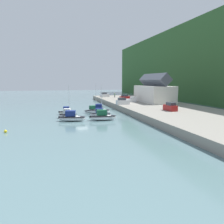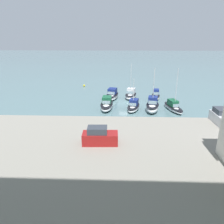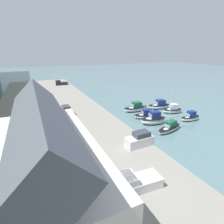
{
  "view_description": "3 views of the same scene",
  "coord_description": "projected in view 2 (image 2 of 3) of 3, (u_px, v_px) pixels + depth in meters",
  "views": [
    {
      "loc": [
        52.82,
        -6.72,
        9.23
      ],
      "look_at": [
        4.57,
        6.27,
        2.01
      ],
      "focal_mm": 35.0,
      "sensor_mm": 36.0,
      "label": 1
    },
    {
      "loc": [
        1.08,
        45.36,
        14.04
      ],
      "look_at": [
        2.37,
        10.76,
        1.66
      ],
      "focal_mm": 35.0,
      "sensor_mm": 36.0,
      "label": 2
    },
    {
      "loc": [
        -32.74,
        28.11,
        14.83
      ],
      "look_at": [
        1.31,
        12.16,
        1.66
      ],
      "focal_mm": 28.0,
      "sensor_mm": 36.0,
      "label": 3
    }
  ],
  "objects": [
    {
      "name": "parked_car_2",
      "position": [
        100.0,
        137.0,
        25.97
      ],
      "size": [
        4.27,
        1.96,
        2.16
      ],
      "rotation": [
        0.0,
        0.0,
        1.61
      ],
      "color": "maroon",
      "rests_on": "quay_promenade"
    },
    {
      "name": "ground_plane",
      "position": [
        125.0,
        103.0,
        47.37
      ],
      "size": [
        320.0,
        320.0,
        0.0
      ],
      "primitive_type": "plane",
      "color": "slate"
    },
    {
      "name": "moored_boat_4",
      "position": [
        156.0,
        95.0,
        49.94
      ],
      "size": [
        2.09,
        4.78,
        2.23
      ],
      "rotation": [
        0.0,
        0.0,
        -0.08
      ],
      "color": "white",
      "rests_on": "ground_plane"
    },
    {
      "name": "parked_car_0",
      "position": [
        221.0,
        117.0,
        32.15
      ],
      "size": [
        1.9,
        4.24,
        2.16
      ],
      "rotation": [
        0.0,
        0.0,
        0.02
      ],
      "color": "silver",
      "rests_on": "quay_promenade"
    },
    {
      "name": "quay_promenade",
      "position": [
        129.0,
        162.0,
        23.87
      ],
      "size": [
        112.82,
        23.91,
        1.61
      ],
      "color": "gray",
      "rests_on": "ground_plane"
    },
    {
      "name": "moored_boat_6",
      "position": [
        112.0,
        95.0,
        49.84
      ],
      "size": [
        3.75,
        6.64,
        2.41
      ],
      "rotation": [
        0.0,
        0.0,
        -0.21
      ],
      "color": "silver",
      "rests_on": "ground_plane"
    },
    {
      "name": "moored_boat_2",
      "position": [
        134.0,
        106.0,
        42.52
      ],
      "size": [
        3.47,
        5.85,
        6.25
      ],
      "rotation": [
        0.0,
        0.0,
        -0.26
      ],
      "color": "white",
      "rests_on": "ground_plane"
    },
    {
      "name": "moored_boat_5",
      "position": [
        131.0,
        95.0,
        50.24
      ],
      "size": [
        3.53,
        5.2,
        7.97
      ],
      "rotation": [
        0.0,
        0.0,
        -0.27
      ],
      "color": "silver",
      "rests_on": "ground_plane"
    },
    {
      "name": "moored_boat_3",
      "position": [
        107.0,
        105.0,
        43.18
      ],
      "size": [
        2.67,
        6.56,
        2.47
      ],
      "rotation": [
        0.0,
        0.0,
        -0.05
      ],
      "color": "white",
      "rests_on": "ground_plane"
    },
    {
      "name": "mooring_buoy_0",
      "position": [
        84.0,
        86.0,
        61.97
      ],
      "size": [
        0.56,
        0.56,
        0.56
      ],
      "color": "yellow",
      "rests_on": "ground_plane"
    },
    {
      "name": "moored_boat_1",
      "position": [
        152.0,
        106.0,
        41.73
      ],
      "size": [
        3.4,
        5.83,
        8.34
      ],
      "rotation": [
        0.0,
        0.0,
        -0.2
      ],
      "color": "white",
      "rests_on": "ground_plane"
    },
    {
      "name": "moored_boat_0",
      "position": [
        173.0,
        107.0,
        42.4
      ],
      "size": [
        3.5,
        6.85,
        8.23
      ],
      "rotation": [
        0.0,
        0.0,
        0.26
      ],
      "color": "silver",
      "rests_on": "ground_plane"
    }
  ]
}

